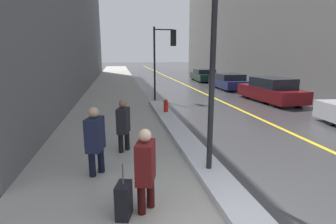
{
  "coord_description": "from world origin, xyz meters",
  "views": [
    {
      "loc": [
        -1.75,
        -3.05,
        2.65
      ],
      "look_at": [
        -0.4,
        4.0,
        1.05
      ],
      "focal_mm": 28.0,
      "sensor_mm": 36.0,
      "label": 1
    }
  ],
  "objects_px": {
    "parked_car_dark_green": "(204,75)",
    "pedestrian_with_shoulder_bag": "(124,123)",
    "pedestrian_in_glasses": "(95,138)",
    "lamp_post": "(213,45)",
    "fire_hydrant": "(166,107)",
    "rolling_suitcase": "(124,201)",
    "parked_car_maroon": "(271,91)",
    "traffic_light_near": "(166,48)",
    "pedestrian_nearside": "(146,167)",
    "parked_car_navy": "(229,81)"
  },
  "relations": [
    {
      "from": "pedestrian_in_glasses",
      "to": "parked_car_maroon",
      "type": "relative_size",
      "value": 0.35
    },
    {
      "from": "parked_car_navy",
      "to": "fire_hydrant",
      "type": "relative_size",
      "value": 5.93
    },
    {
      "from": "pedestrian_with_shoulder_bag",
      "to": "fire_hydrant",
      "type": "bearing_deg",
      "value": 170.66
    },
    {
      "from": "parked_car_dark_green",
      "to": "pedestrian_in_glasses",
      "type": "bearing_deg",
      "value": 157.89
    },
    {
      "from": "pedestrian_with_shoulder_bag",
      "to": "parked_car_navy",
      "type": "xyz_separation_m",
      "value": [
        8.29,
        11.92,
        -0.25
      ]
    },
    {
      "from": "parked_car_dark_green",
      "to": "rolling_suitcase",
      "type": "bearing_deg",
      "value": 160.97
    },
    {
      "from": "parked_car_navy",
      "to": "parked_car_dark_green",
      "type": "height_order",
      "value": "parked_car_dark_green"
    },
    {
      "from": "lamp_post",
      "to": "traffic_light_near",
      "type": "xyz_separation_m",
      "value": [
        0.85,
        10.02,
        0.17
      ]
    },
    {
      "from": "traffic_light_near",
      "to": "parked_car_maroon",
      "type": "height_order",
      "value": "traffic_light_near"
    },
    {
      "from": "parked_car_maroon",
      "to": "parked_car_dark_green",
      "type": "distance_m",
      "value": 11.74
    },
    {
      "from": "pedestrian_in_glasses",
      "to": "rolling_suitcase",
      "type": "relative_size",
      "value": 1.63
    },
    {
      "from": "pedestrian_with_shoulder_bag",
      "to": "pedestrian_nearside",
      "type": "bearing_deg",
      "value": 21.45
    },
    {
      "from": "lamp_post",
      "to": "pedestrian_in_glasses",
      "type": "relative_size",
      "value": 3.02
    },
    {
      "from": "pedestrian_with_shoulder_bag",
      "to": "parked_car_maroon",
      "type": "height_order",
      "value": "pedestrian_with_shoulder_bag"
    },
    {
      "from": "parked_car_dark_green",
      "to": "fire_hydrant",
      "type": "height_order",
      "value": "parked_car_dark_green"
    },
    {
      "from": "pedestrian_nearside",
      "to": "parked_car_dark_green",
      "type": "bearing_deg",
      "value": 174.86
    },
    {
      "from": "lamp_post",
      "to": "parked_car_navy",
      "type": "distance_m",
      "value": 15.34
    },
    {
      "from": "traffic_light_near",
      "to": "parked_car_dark_green",
      "type": "xyz_separation_m",
      "value": [
        5.61,
        9.74,
        -2.43
      ]
    },
    {
      "from": "lamp_post",
      "to": "traffic_light_near",
      "type": "relative_size",
      "value": 1.13
    },
    {
      "from": "pedestrian_in_glasses",
      "to": "parked_car_maroon",
      "type": "bearing_deg",
      "value": 146.01
    },
    {
      "from": "fire_hydrant",
      "to": "traffic_light_near",
      "type": "bearing_deg",
      "value": 79.74
    },
    {
      "from": "traffic_light_near",
      "to": "parked_car_navy",
      "type": "relative_size",
      "value": 1.0
    },
    {
      "from": "pedestrian_with_shoulder_bag",
      "to": "traffic_light_near",
      "type": "bearing_deg",
      "value": 177.8
    },
    {
      "from": "pedestrian_nearside",
      "to": "parked_car_navy",
      "type": "xyz_separation_m",
      "value": [
        8.0,
        14.86,
        -0.26
      ]
    },
    {
      "from": "lamp_post",
      "to": "rolling_suitcase",
      "type": "distance_m",
      "value": 3.39
    },
    {
      "from": "parked_car_dark_green",
      "to": "fire_hydrant",
      "type": "relative_size",
      "value": 6.25
    },
    {
      "from": "pedestrian_nearside",
      "to": "parked_car_maroon",
      "type": "distance_m",
      "value": 12.16
    },
    {
      "from": "pedestrian_in_glasses",
      "to": "lamp_post",
      "type": "bearing_deg",
      "value": 95.35
    },
    {
      "from": "parked_car_navy",
      "to": "pedestrian_in_glasses",
      "type": "bearing_deg",
      "value": 147.19
    },
    {
      "from": "pedestrian_in_glasses",
      "to": "parked_car_navy",
      "type": "bearing_deg",
      "value": 161.85
    },
    {
      "from": "traffic_light_near",
      "to": "fire_hydrant",
      "type": "xyz_separation_m",
      "value": [
        -0.74,
        -4.12,
        -2.64
      ]
    },
    {
      "from": "pedestrian_in_glasses",
      "to": "pedestrian_with_shoulder_bag",
      "type": "xyz_separation_m",
      "value": [
        0.64,
        1.36,
        -0.06
      ]
    },
    {
      "from": "parked_car_maroon",
      "to": "lamp_post",
      "type": "bearing_deg",
      "value": 137.69
    },
    {
      "from": "pedestrian_in_glasses",
      "to": "parked_car_maroon",
      "type": "xyz_separation_m",
      "value": [
        8.94,
        7.56,
        -0.22
      ]
    },
    {
      "from": "lamp_post",
      "to": "pedestrian_nearside",
      "type": "xyz_separation_m",
      "value": [
        -1.53,
        -1.13,
        -2.0
      ]
    },
    {
      "from": "pedestrian_with_shoulder_bag",
      "to": "lamp_post",
      "type": "bearing_deg",
      "value": 60.96
    },
    {
      "from": "parked_car_dark_green",
      "to": "pedestrian_with_shoulder_bag",
      "type": "bearing_deg",
      "value": 157.93
    },
    {
      "from": "parked_car_dark_green",
      "to": "parked_car_maroon",
      "type": "bearing_deg",
      "value": -177.21
    },
    {
      "from": "traffic_light_near",
      "to": "pedestrian_with_shoulder_bag",
      "type": "height_order",
      "value": "traffic_light_near"
    },
    {
      "from": "pedestrian_nearside",
      "to": "rolling_suitcase",
      "type": "xyz_separation_m",
      "value": [
        -0.38,
        -0.12,
        -0.51
      ]
    },
    {
      "from": "pedestrian_in_glasses",
      "to": "fire_hydrant",
      "type": "xyz_separation_m",
      "value": [
        2.56,
        5.45,
        -0.52
      ]
    },
    {
      "from": "lamp_post",
      "to": "traffic_light_near",
      "type": "height_order",
      "value": "lamp_post"
    },
    {
      "from": "lamp_post",
      "to": "parked_car_dark_green",
      "type": "height_order",
      "value": "lamp_post"
    },
    {
      "from": "parked_car_maroon",
      "to": "pedestrian_with_shoulder_bag",
      "type": "bearing_deg",
      "value": 123.43
    },
    {
      "from": "parked_car_dark_green",
      "to": "fire_hydrant",
      "type": "bearing_deg",
      "value": 158.03
    },
    {
      "from": "fire_hydrant",
      "to": "pedestrian_with_shoulder_bag",
      "type": "bearing_deg",
      "value": -115.12
    },
    {
      "from": "parked_car_maroon",
      "to": "parked_car_dark_green",
      "type": "bearing_deg",
      "value": -3.26
    },
    {
      "from": "pedestrian_nearside",
      "to": "parked_car_maroon",
      "type": "xyz_separation_m",
      "value": [
        8.01,
        9.15,
        -0.18
      ]
    },
    {
      "from": "pedestrian_in_glasses",
      "to": "parked_car_navy",
      "type": "relative_size",
      "value": 0.37
    },
    {
      "from": "parked_car_maroon",
      "to": "parked_car_navy",
      "type": "bearing_deg",
      "value": -3.26
    }
  ]
}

